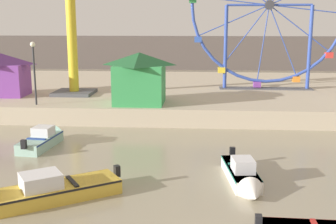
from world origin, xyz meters
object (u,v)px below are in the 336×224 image
ferris_wheel_blue_frame (269,8)px  carnival_booth_purple_stall (1,74)px  motorboat_seafoam (45,138)px  promenade_lamp_far (34,64)px  carnival_booth_green_kiosk (140,77)px  motorboat_white_red_stripe (244,177)px  motorboat_mustard_yellow (30,195)px

ferris_wheel_blue_frame → carnival_booth_purple_stall: size_ratio=3.17×
motorboat_seafoam → promenade_lamp_far: bearing=30.6°
ferris_wheel_blue_frame → motorboat_seafoam: bearing=-136.2°
carnival_booth_green_kiosk → carnival_booth_purple_stall: 10.49m
motorboat_white_red_stripe → motorboat_mustard_yellow: bearing=-79.1°
carnival_booth_green_kiosk → promenade_lamp_far: size_ratio=0.86×
carnival_booth_purple_stall → carnival_booth_green_kiosk: bearing=-14.5°
carnival_booth_green_kiosk → carnival_booth_purple_stall: carnival_booth_green_kiosk is taller
motorboat_mustard_yellow → ferris_wheel_blue_frame: ferris_wheel_blue_frame is taller
ferris_wheel_blue_frame → carnival_booth_purple_stall: 20.37m
motorboat_seafoam → motorboat_mustard_yellow: size_ratio=0.76×
motorboat_mustard_yellow → carnival_booth_green_kiosk: (2.08, 13.43, 2.51)m
motorboat_mustard_yellow → carnival_booth_purple_stall: 17.81m
motorboat_seafoam → ferris_wheel_blue_frame: bearing=-40.5°
motorboat_white_red_stripe → ferris_wheel_blue_frame: bearing=162.5°
motorboat_white_red_stripe → carnival_booth_green_kiosk: (-5.64, 11.00, 2.52)m
ferris_wheel_blue_frame → promenade_lamp_far: 17.79m
motorboat_mustard_yellow → promenade_lamp_far: 13.70m
motorboat_seafoam → carnival_booth_purple_stall: (-6.04, 8.20, 2.38)m
motorboat_seafoam → promenade_lamp_far: promenade_lamp_far is taller
motorboat_seafoam → ferris_wheel_blue_frame: ferris_wheel_blue_frame is taller
carnival_booth_purple_stall → promenade_lamp_far: bearing=-42.8°
ferris_wheel_blue_frame → carnival_booth_purple_stall: bearing=-166.8°
motorboat_mustard_yellow → ferris_wheel_blue_frame: size_ratio=0.45×
motorboat_white_red_stripe → carnival_booth_purple_stall: (-15.88, 13.22, 2.39)m
motorboat_white_red_stripe → carnival_booth_green_kiosk: size_ratio=1.33×
carnival_booth_purple_stall → motorboat_white_red_stripe: bearing=-42.1°
motorboat_seafoam → motorboat_mustard_yellow: motorboat_mustard_yellow is taller
motorboat_white_red_stripe → carnival_booth_purple_stall: bearing=-136.4°
carnival_booth_purple_stall → promenade_lamp_far: size_ratio=0.98×
ferris_wheel_blue_frame → promenade_lamp_far: size_ratio=3.12×
motorboat_mustard_yellow → motorboat_seafoam: bearing=-108.0°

